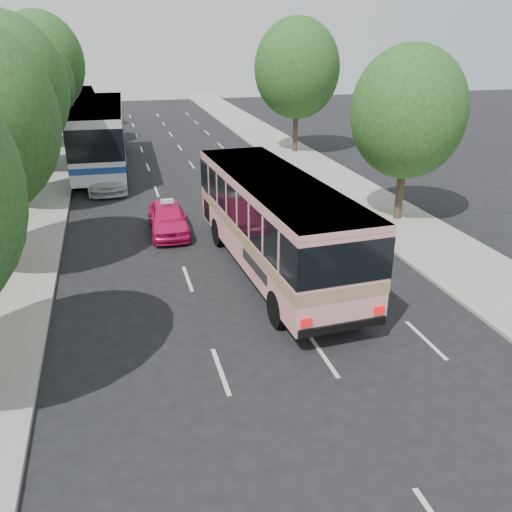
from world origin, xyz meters
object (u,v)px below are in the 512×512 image
object	(u,v)px
pink_bus	(275,216)
white_pickup	(107,175)
pink_taxi	(168,218)
tour_coach_front	(100,131)
tour_coach_rear	(81,108)

from	to	relation	value
pink_bus	white_pickup	world-z (taller)	pink_bus
pink_bus	pink_taxi	distance (m)	6.39
pink_bus	pink_taxi	world-z (taller)	pink_bus
pink_bus	tour_coach_front	size ratio (longest dim) A/B	0.82
tour_coach_front	tour_coach_rear	distance (m)	14.92
pink_bus	tour_coach_front	bearing A→B (deg)	104.83
pink_taxi	tour_coach_rear	xyz separation A→B (m)	(-4.30, 28.06, 1.39)
pink_taxi	white_pickup	size ratio (longest dim) A/B	0.79
pink_taxi	tour_coach_front	distance (m)	13.63
white_pickup	tour_coach_rear	size ratio (longest dim) A/B	0.44
pink_taxi	tour_coach_front	world-z (taller)	tour_coach_front
white_pickup	tour_coach_front	xyz separation A→B (m)	(-0.21, 4.87, 1.73)
pink_bus	tour_coach_rear	bearing A→B (deg)	99.66
pink_taxi	white_pickup	distance (m)	8.72
pink_bus	pink_taxi	size ratio (longest dim) A/B	2.78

